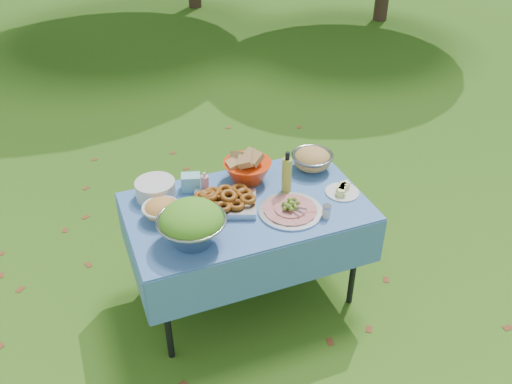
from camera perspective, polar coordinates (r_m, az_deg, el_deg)
ground at (r=3.83m, az=-0.89°, el=-10.66°), size 80.00×80.00×0.00m
picnic_table at (r=3.56m, az=-0.94°, el=-6.36°), size 1.46×0.86×0.76m
salad_bowl at (r=2.99m, az=-6.78°, el=-3.35°), size 0.44×0.44×0.25m
pasta_bowl_white at (r=3.24m, az=-9.95°, el=-1.81°), size 0.28×0.28×0.12m
plate_stack at (r=3.43m, az=-10.53°, el=0.29°), size 0.26×0.26×0.11m
wipes_box at (r=3.46m, az=-6.86°, el=1.02°), size 0.14×0.12×0.11m
sanitizer_bottle at (r=3.42m, az=-5.40°, el=1.03°), size 0.05×0.05×0.14m
bread_bowl at (r=3.50m, az=-0.91°, el=2.71°), size 0.41×0.41×0.21m
pasta_bowl_steel at (r=3.66m, az=5.94°, el=3.48°), size 0.36×0.36×0.15m
fried_tray at (r=3.29m, az=-3.33°, el=-0.98°), size 0.46×0.39×0.09m
charcuterie_platter at (r=3.25m, az=3.66°, el=-1.47°), size 0.52×0.52×0.09m
oil_bottle at (r=3.38m, az=3.28°, el=2.10°), size 0.07×0.07×0.29m
cheese_plate at (r=3.46m, az=9.09°, el=0.31°), size 0.23×0.23×0.06m
shaker at (r=3.23m, az=7.44°, el=-2.03°), size 0.07×0.07×0.08m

